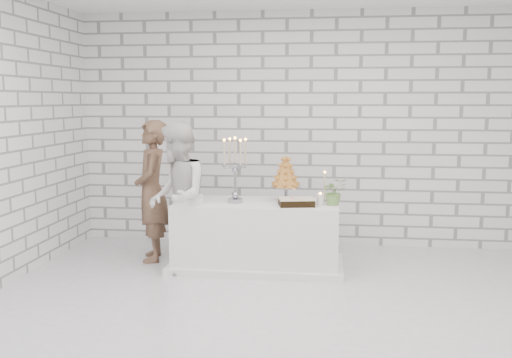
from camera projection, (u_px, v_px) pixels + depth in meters
name	position (u px, v px, depth m)	size (l,w,h in m)	color
ground	(299.00, 311.00, 5.19)	(6.00, 5.00, 0.01)	silver
wall_back	(310.00, 129.00, 7.45)	(6.00, 0.01, 3.00)	white
wall_front	(273.00, 187.00, 2.53)	(6.00, 0.01, 3.00)	white
cake_table	(257.00, 235.00, 6.50)	(1.80, 0.80, 0.75)	white
groom	(152.00, 191.00, 6.77)	(0.60, 0.39, 1.65)	brown
bride	(177.00, 198.00, 6.30)	(0.80, 0.62, 1.64)	white
candelabra	(235.00, 170.00, 6.37)	(0.30, 0.30, 0.73)	#92939B
croquembouche	(286.00, 178.00, 6.48)	(0.34, 0.34, 0.52)	#94581A
chocolate_cake	(296.00, 202.00, 6.22)	(0.37, 0.26, 0.08)	black
pillar_candle	(320.00, 200.00, 6.25)	(0.08, 0.08, 0.12)	white
extra_taper	(325.00, 187.00, 6.47)	(0.06, 0.06, 0.32)	#C4B499
flowers	(334.00, 192.00, 6.25)	(0.26, 0.23, 0.29)	#487B3E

